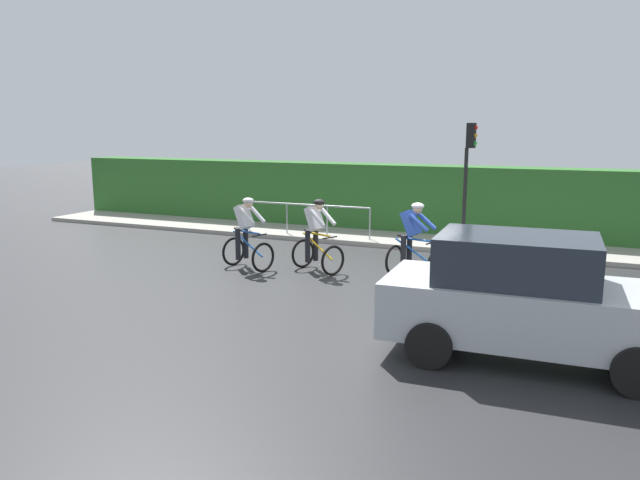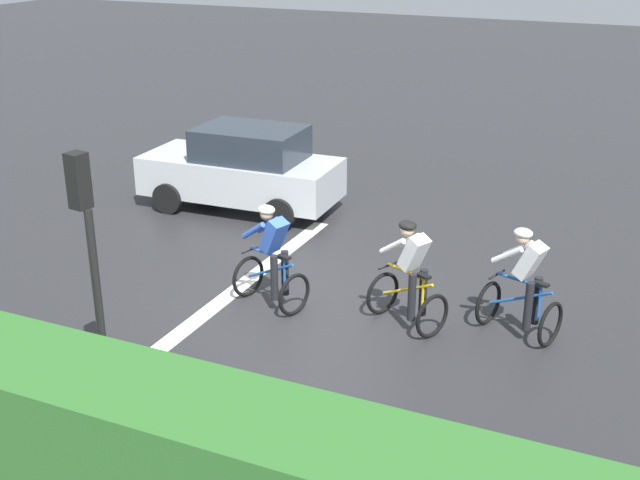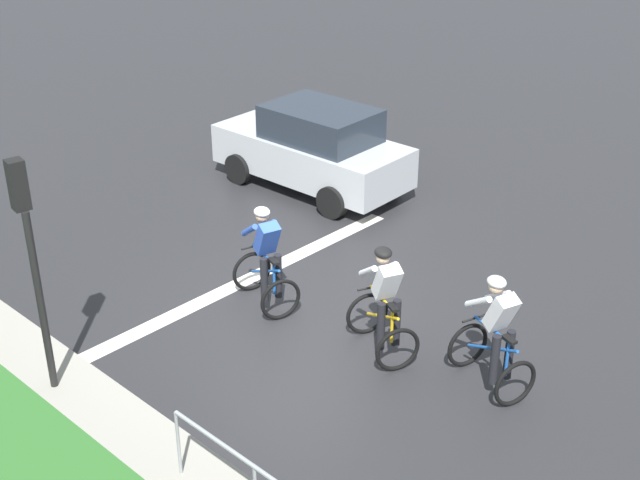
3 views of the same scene
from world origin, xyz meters
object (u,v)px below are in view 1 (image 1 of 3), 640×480
Objects in this scene: cyclist_mid at (413,242)px; car_silver at (528,299)px; cyclist_second at (316,237)px; pedestrian_railing_kerbside at (307,211)px; traffic_light_near_crossing at (468,167)px; cyclist_lead at (246,235)px.

car_silver is at bearing -145.21° from cyclist_mid.
pedestrian_railing_kerbside is at bearing 27.87° from cyclist_second.
cyclist_second is 4.82m from traffic_light_near_crossing.
cyclist_mid is 5.35m from pedestrian_railing_kerbside.
cyclist_mid is at bearing -129.83° from pedestrian_railing_kerbside.
car_silver is at bearing -137.02° from pedestrian_railing_kerbside.
cyclist_mid is 0.42× the size of pedestrian_railing_kerbside.
traffic_light_near_crossing is at bearing -88.72° from pedestrian_railing_kerbside.
cyclist_mid is 0.40× the size of car_silver.
cyclist_mid is at bearing 34.79° from car_silver.
cyclist_mid is at bearing 172.23° from traffic_light_near_crossing.
traffic_light_near_crossing is 4.81m from pedestrian_railing_kerbside.
car_silver is (-3.23, -6.44, 0.08)m from cyclist_lead.
cyclist_second reaches higher than pedestrian_railing_kerbside.
cyclist_lead is 1.00× the size of cyclist_mid.
car_silver reaches higher than cyclist_lead.
cyclist_mid is (0.63, -3.76, 0.00)m from cyclist_lead.
cyclist_mid is (0.23, -2.17, 0.00)m from cyclist_second.
car_silver reaches higher than pedestrian_railing_kerbside.
cyclist_lead is 3.81m from cyclist_mid.
cyclist_lead is 0.50× the size of traffic_light_near_crossing.
traffic_light_near_crossing is 0.85× the size of pedestrian_railing_kerbside.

